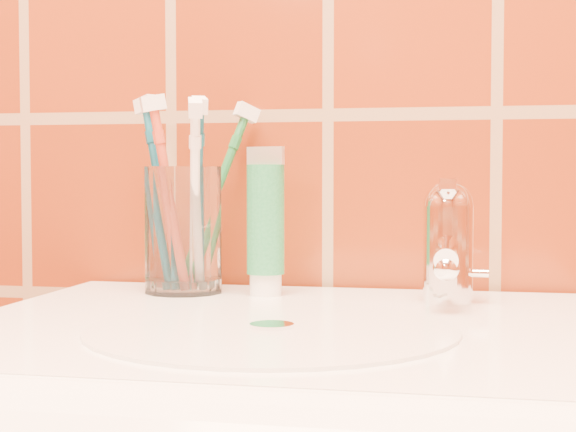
# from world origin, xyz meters

# --- Properties ---
(glass_tumbler) EXTENTS (0.11, 0.11, 0.13)m
(glass_tumbler) POSITION_xyz_m (-0.14, 1.12, 0.92)
(glass_tumbler) COLOR white
(glass_tumbler) RESTS_ON pedestal_sink
(toothpaste_tube) EXTENTS (0.04, 0.04, 0.15)m
(toothpaste_tube) POSITION_xyz_m (-0.05, 1.11, 0.92)
(toothpaste_tube) COLOR white
(toothpaste_tube) RESTS_ON pedestal_sink
(faucet) EXTENTS (0.05, 0.11, 0.12)m
(faucet) POSITION_xyz_m (0.14, 1.09, 0.91)
(faucet) COLOR white
(faucet) RESTS_ON pedestal_sink
(toothbrush_0) EXTENTS (0.12, 0.10, 0.22)m
(toothbrush_0) POSITION_xyz_m (-0.17, 1.12, 0.95)
(toothbrush_0) COLOR #0C526C
(toothbrush_0) RESTS_ON glass_tumbler
(toothbrush_1) EXTENTS (0.09, 0.15, 0.22)m
(toothbrush_1) POSITION_xyz_m (-0.12, 1.09, 0.95)
(toothbrush_1) COLOR white
(toothbrush_1) RESTS_ON glass_tumbler
(toothbrush_2) EXTENTS (0.17, 0.16, 0.22)m
(toothbrush_2) POSITION_xyz_m (-0.12, 1.15, 0.95)
(toothbrush_2) COLOR #1D6F37
(toothbrush_2) RESTS_ON glass_tumbler
(toothbrush_3) EXTENTS (0.09, 0.08, 0.22)m
(toothbrush_3) POSITION_xyz_m (-0.15, 1.10, 0.95)
(toothbrush_3) COLOR #BB4028
(toothbrush_3) RESTS_ON glass_tumbler
(toothbrush_4) EXTENTS (0.09, 0.12, 0.22)m
(toothbrush_4) POSITION_xyz_m (-0.12, 1.10, 0.95)
(toothbrush_4) COLOR #0D5573
(toothbrush_4) RESTS_ON glass_tumbler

